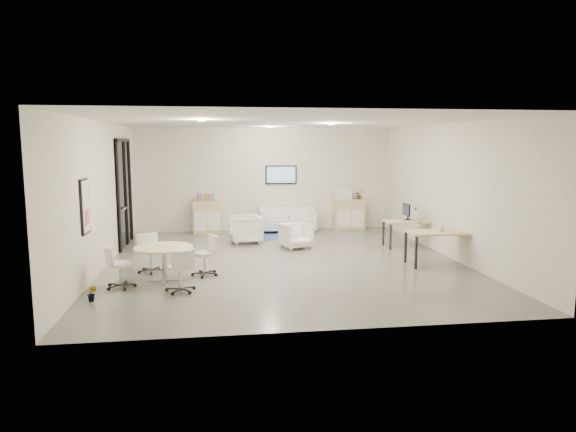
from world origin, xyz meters
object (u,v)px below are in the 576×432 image
(desk_front, at_px, (440,235))
(round_table, at_px, (164,251))
(loveseat, at_px, (287,221))
(sideboard_right, at_px, (349,214))
(armchair_left, at_px, (246,228))
(armchair_right, at_px, (296,234))
(sideboard_left, at_px, (208,217))
(desk_rear, at_px, (410,223))

(desk_front, relative_size, round_table, 1.29)
(loveseat, xyz_separation_m, desk_front, (2.79, -4.87, 0.34))
(sideboard_right, bearing_deg, armchair_left, -151.90)
(armchair_left, height_order, desk_front, armchair_left)
(armchair_right, height_order, desk_front, desk_front)
(desk_front, bearing_deg, loveseat, 121.56)
(sideboard_left, xyz_separation_m, round_table, (-0.77, -5.62, 0.12))
(desk_rear, height_order, desk_front, desk_front)
(armchair_left, bearing_deg, round_table, -31.70)
(loveseat, height_order, round_table, loveseat)
(loveseat, relative_size, round_table, 1.52)
(sideboard_left, relative_size, sideboard_right, 1.03)
(desk_rear, bearing_deg, sideboard_right, 107.15)
(armchair_left, bearing_deg, armchair_right, 47.85)
(loveseat, relative_size, desk_rear, 1.29)
(sideboard_right, distance_m, round_table, 7.68)
(sideboard_left, xyz_separation_m, armchair_right, (2.33, -2.75, -0.13))
(armchair_right, bearing_deg, loveseat, 70.53)
(loveseat, xyz_separation_m, round_table, (-3.22, -5.44, 0.27))
(loveseat, distance_m, desk_front, 5.62)
(sideboard_right, distance_m, loveseat, 2.03)
(sideboard_right, relative_size, desk_rear, 0.71)
(armchair_right, bearing_deg, desk_front, -55.03)
(armchair_left, xyz_separation_m, desk_rear, (4.28, -1.16, 0.21))
(sideboard_left, distance_m, sideboard_right, 4.47)
(sideboard_right, height_order, round_table, sideboard_right)
(round_table, bearing_deg, loveseat, 59.36)
(loveseat, relative_size, armchair_right, 2.39)
(sideboard_right, distance_m, armchair_left, 3.86)
(sideboard_left, relative_size, armchair_left, 1.18)
(loveseat, bearing_deg, round_table, -118.60)
(sideboard_left, xyz_separation_m, loveseat, (2.45, -0.18, -0.14))
(armchair_right, bearing_deg, desk_rear, -21.07)
(sideboard_right, height_order, desk_front, sideboard_right)
(armchair_right, bearing_deg, armchair_left, 127.05)
(desk_front, distance_m, round_table, 6.04)
(sideboard_right, bearing_deg, loveseat, -174.99)
(armchair_left, xyz_separation_m, desk_front, (4.18, -3.23, 0.27))
(sideboard_left, distance_m, round_table, 5.67)
(sideboard_right, xyz_separation_m, armchair_right, (-2.14, -2.75, -0.11))
(loveseat, bearing_deg, armchair_left, -128.18)
(armchair_right, relative_size, desk_rear, 0.54)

